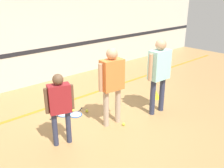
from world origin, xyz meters
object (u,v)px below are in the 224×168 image
at_px(person_instructor, 112,79).
at_px(person_student_right, 159,69).
at_px(tennis_ball_by_spare_racket, 73,110).
at_px(tennis_ball_stray_left, 87,111).
at_px(tennis_ball_near_instructor, 124,124).
at_px(racket_second_spare, 76,114).
at_px(racket_spare_on_floor, 63,114).
at_px(person_student_left, 60,102).
at_px(training_cone, 156,94).

xyz_separation_m(person_instructor, person_student_right, (1.15, -0.30, 0.05)).
height_order(tennis_ball_by_spare_racket, tennis_ball_stray_left, same).
bearing_deg(tennis_ball_near_instructor, tennis_ball_by_spare_racket, 109.02).
bearing_deg(person_student_right, tennis_ball_near_instructor, -0.08).
distance_m(person_instructor, racket_second_spare, 1.38).
bearing_deg(racket_second_spare, tennis_ball_by_spare_racket, 49.56).
relative_size(person_instructor, tennis_ball_near_instructor, 25.19).
bearing_deg(tennis_ball_stray_left, racket_second_spare, 167.72).
distance_m(racket_spare_on_floor, tennis_ball_by_spare_racket, 0.25).
height_order(person_instructor, person_student_left, person_instructor).
bearing_deg(training_cone, person_student_left, -177.13).
bearing_deg(person_instructor, training_cone, 14.44).
distance_m(person_instructor, tennis_ball_by_spare_racket, 1.48).
relative_size(tennis_ball_stray_left, training_cone, 0.28).
height_order(person_student_right, training_cone, person_student_right).
height_order(racket_spare_on_floor, tennis_ball_near_instructor, tennis_ball_near_instructor).
bearing_deg(tennis_ball_stray_left, tennis_ball_by_spare_racket, 134.89).
bearing_deg(tennis_ball_by_spare_racket, racket_spare_on_floor, 173.40).
xyz_separation_m(racket_second_spare, tennis_ball_stray_left, (0.27, -0.06, 0.02)).
xyz_separation_m(person_student_right, tennis_ball_by_spare_racket, (-1.47, 1.34, -1.04)).
xyz_separation_m(person_instructor, person_student_left, (-1.19, 0.06, -0.18)).
xyz_separation_m(racket_spare_on_floor, tennis_ball_near_instructor, (0.68, -1.31, 0.02)).
xyz_separation_m(racket_second_spare, tennis_ball_near_instructor, (0.47, -1.10, 0.02)).
xyz_separation_m(racket_second_spare, tennis_ball_by_spare_racket, (0.03, 0.18, 0.02)).
bearing_deg(tennis_ball_near_instructor, tennis_ball_stray_left, 100.97).
bearing_deg(tennis_ball_stray_left, person_student_right, -41.92).
distance_m(tennis_ball_near_instructor, training_cone, 1.71).
xyz_separation_m(person_student_left, tennis_ball_stray_left, (1.11, 0.74, -0.82)).
bearing_deg(racket_spare_on_floor, person_student_left, 54.17).
bearing_deg(racket_spare_on_floor, tennis_ball_stray_left, 147.11).
distance_m(person_instructor, person_student_right, 1.19).
bearing_deg(person_student_left, tennis_ball_stray_left, 51.79).
height_order(racket_second_spare, tennis_ball_near_instructor, tennis_ball_near_instructor).
relative_size(person_instructor, person_student_left, 1.21).
height_order(tennis_ball_by_spare_racket, training_cone, training_cone).
bearing_deg(training_cone, racket_spare_on_floor, 159.88).
distance_m(person_instructor, training_cone, 2.00).
distance_m(person_student_right, racket_spare_on_floor, 2.44).
bearing_deg(training_cone, person_student_right, -140.44).
bearing_deg(racket_second_spare, person_student_left, -168.65).
xyz_separation_m(person_student_left, tennis_ball_by_spare_racket, (0.87, 0.98, -0.82)).
distance_m(person_student_left, person_student_right, 2.38).
xyz_separation_m(person_student_right, training_cone, (0.62, 0.52, -0.96)).
xyz_separation_m(person_student_left, tennis_ball_near_instructor, (1.31, -0.30, -0.82)).
bearing_deg(person_instructor, tennis_ball_by_spare_racket, 114.72).
height_order(person_student_right, tennis_ball_near_instructor, person_student_right).
bearing_deg(person_student_right, tennis_ball_stray_left, -38.40).
relative_size(tennis_ball_by_spare_racket, training_cone, 0.28).
relative_size(person_student_left, person_student_right, 0.79).
height_order(person_student_right, tennis_ball_by_spare_racket, person_student_right).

